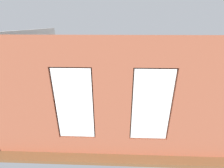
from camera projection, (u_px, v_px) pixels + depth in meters
The scene contains 18 objects.
ground_plane at pixel (114, 106), 6.80m from camera, with size 7.29×6.13×0.10m, color brown.
brick_wall_with_windows at pixel (113, 103), 3.70m from camera, with size 6.69×0.30×3.20m.
white_wall_right at pixel (34, 71), 6.11m from camera, with size 0.10×5.13×3.20m, color silver.
couch_by_window at pixel (88, 127), 4.80m from camera, with size 2.02×0.87×0.80m.
couch_left at pixel (175, 100), 6.50m from camera, with size 0.89×1.74×0.80m.
coffee_table at pixel (107, 97), 6.64m from camera, with size 1.26×0.89×0.43m.
cup_ceramic at pixel (115, 94), 6.74m from camera, with size 0.08×0.08×0.09m, color #33567F.
candle_jar at pixel (98, 96), 6.50m from camera, with size 0.08×0.08×0.10m, color #B7333D.
table_plant_small at pixel (104, 93), 6.69m from camera, with size 0.12×0.12×0.21m.
remote_black at pixel (107, 96), 6.62m from camera, with size 0.05×0.17×0.02m, color black.
remote_gray at pixel (109, 97), 6.49m from camera, with size 0.05×0.17×0.02m, color #59595B.
media_console at pixel (52, 95), 7.14m from camera, with size 1.17×0.42×0.47m, color black.
tv_flatscreen at pixel (50, 82), 6.89m from camera, with size 1.22×0.20×0.85m.
papasan_chair at pixel (110, 82), 8.22m from camera, with size 1.15×1.15×0.71m.
potted_plant_near_tv at pixel (54, 99), 6.03m from camera, with size 0.85×0.81×1.11m.
potted_plant_mid_room_small at pixel (129, 88), 7.56m from camera, with size 0.43×0.43×0.56m.
potted_plant_foreground_right at pixel (68, 79), 8.57m from camera, with size 0.66×0.74×0.96m.
potted_plant_corner_far_left at pixel (208, 119), 4.41m from camera, with size 0.94×1.02×1.30m.
Camera 1 is at (-0.10, 5.93, 3.43)m, focal length 24.00 mm.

